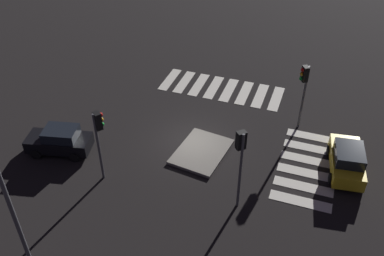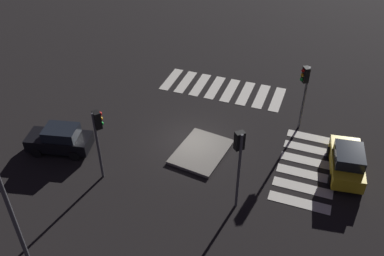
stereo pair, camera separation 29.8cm
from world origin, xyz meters
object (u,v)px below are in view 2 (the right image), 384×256
car_yellow (347,161)px  car_black (60,139)px  traffic_light_east (305,83)px  traffic_light_south (239,152)px  traffic_light_west (98,129)px  street_lamp (0,184)px  traffic_island (201,152)px

car_yellow → car_black: (-3.77, 15.98, -0.03)m
car_yellow → traffic_light_east: 5.20m
traffic_light_east → traffic_light_south: 7.94m
car_black → traffic_light_south: (-0.63, -10.85, 2.69)m
traffic_light_west → street_lamp: bearing=-144.2°
traffic_light_west → street_lamp: street_lamp is taller
car_yellow → car_black: car_yellow is taller
car_black → traffic_light_east: traffic_light_east is taller
street_lamp → traffic_island: bearing=-24.3°
traffic_light_west → street_lamp: size_ratio=0.57×
traffic_light_east → street_lamp: street_lamp is taller
car_black → traffic_light_east: 14.85m
traffic_light_east → street_lamp: (-14.49, 9.43, 1.82)m
traffic_island → traffic_light_south: traffic_light_south is taller
car_black → traffic_light_west: bearing=150.3°
traffic_light_south → traffic_light_west: bearing=50.3°
car_black → traffic_light_east: size_ratio=0.91×
car_yellow → traffic_light_west: traffic_light_west is taller
car_yellow → traffic_light_west: 13.56m
traffic_island → traffic_light_west: 6.53m
traffic_light_west → traffic_light_south: traffic_light_south is taller
street_lamp → traffic_light_west: bearing=-1.4°
car_yellow → street_lamp: street_lamp is taller
traffic_light_east → car_black: bearing=-2.9°
car_black → car_yellow: bearing=-179.5°
traffic_light_west → traffic_light_east: bearing=-11.5°
car_black → traffic_light_east: bearing=-163.9°
traffic_island → car_yellow: (1.16, -8.07, 0.74)m
traffic_light_west → traffic_light_south: size_ratio=0.93×
traffic_light_west → traffic_light_south: (0.45, -7.30, 0.24)m
traffic_island → traffic_light_south: (-3.23, -2.94, 3.41)m
car_black → street_lamp: size_ratio=0.53×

